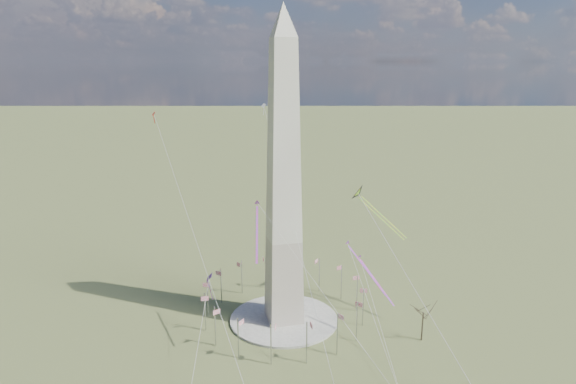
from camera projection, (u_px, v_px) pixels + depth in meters
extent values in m
plane|color=#556130|center=(284.00, 320.00, 171.56)|extent=(2000.00, 2000.00, 0.00)
cylinder|color=#BAB8AA|center=(284.00, 319.00, 171.47)|extent=(36.00, 36.00, 0.80)
pyramid|color=silver|center=(283.00, 19.00, 147.91)|extent=(9.90, 9.90, 10.00)
cylinder|color=#B0B3B6|center=(357.00, 294.00, 176.41)|extent=(0.36, 0.36, 13.00)
cube|color=red|center=(356.00, 278.00, 176.32)|extent=(2.40, 0.08, 1.50)
cylinder|color=#B0B3B6|center=(341.00, 283.00, 185.24)|extent=(0.36, 0.36, 13.00)
cube|color=red|center=(339.00, 268.00, 184.94)|extent=(2.25, 0.99, 1.50)
cylinder|color=#B0B3B6|center=(319.00, 275.00, 191.74)|extent=(0.36, 0.36, 13.00)
cube|color=red|center=(316.00, 261.00, 191.07)|extent=(1.75, 1.75, 1.50)
cylinder|color=#B0B3B6|center=(294.00, 272.00, 194.93)|extent=(0.36, 0.36, 13.00)
cube|color=red|center=(290.00, 258.00, 193.79)|extent=(0.99, 2.25, 1.50)
cylinder|color=#B0B3B6|center=(267.00, 272.00, 194.31)|extent=(0.36, 0.36, 13.00)
cube|color=red|center=(263.00, 260.00, 192.68)|extent=(0.08, 2.40, 1.50)
cylinder|color=#B0B3B6|center=(242.00, 277.00, 189.99)|extent=(0.36, 0.36, 13.00)
cube|color=red|center=(239.00, 265.00, 187.91)|extent=(0.99, 2.25, 1.50)
cylinder|color=#B0B3B6|center=(221.00, 286.00, 182.61)|extent=(0.36, 0.36, 13.00)
cube|color=red|center=(218.00, 273.00, 180.22)|extent=(1.75, 1.75, 1.50)
cylinder|color=#B0B3B6|center=(208.00, 298.00, 173.31)|extent=(0.36, 0.36, 13.00)
cube|color=red|center=(206.00, 285.00, 170.76)|extent=(2.25, 0.99, 1.50)
cylinder|color=#B0B3B6|center=(205.00, 312.00, 163.50)|extent=(0.36, 0.36, 13.00)
cube|color=red|center=(205.00, 299.00, 160.98)|extent=(2.40, 0.08, 1.50)
cylinder|color=#B0B3B6|center=(215.00, 326.00, 154.67)|extent=(0.36, 0.36, 13.00)
cube|color=red|center=(217.00, 312.00, 152.36)|extent=(2.25, 0.99, 1.50)
cylinder|color=#B0B3B6|center=(238.00, 338.00, 148.17)|extent=(0.36, 0.36, 13.00)
cube|color=red|center=(241.00, 322.00, 146.23)|extent=(1.75, 1.75, 1.50)
cylinder|color=#B0B3B6|center=(271.00, 344.00, 144.99)|extent=(0.36, 0.36, 13.00)
cube|color=red|center=(275.00, 327.00, 143.51)|extent=(0.99, 2.25, 1.50)
cylinder|color=#B0B3B6|center=(307.00, 343.00, 145.61)|extent=(0.36, 0.36, 13.00)
cube|color=red|center=(311.00, 325.00, 144.62)|extent=(0.08, 2.40, 1.50)
cylinder|color=#B0B3B6|center=(337.00, 335.00, 149.93)|extent=(0.36, 0.36, 13.00)
cube|color=red|center=(341.00, 317.00, 149.38)|extent=(0.99, 2.25, 1.50)
cylinder|color=#B0B3B6|center=(357.00, 322.00, 157.30)|extent=(0.36, 0.36, 13.00)
cube|color=red|center=(359.00, 304.00, 157.08)|extent=(1.75, 1.75, 1.50)
cylinder|color=#B0B3B6|center=(363.00, 307.00, 166.60)|extent=(0.36, 0.36, 13.00)
cube|color=red|center=(364.00, 291.00, 166.54)|extent=(2.25, 0.99, 1.50)
cylinder|color=#403827|center=(422.00, 326.00, 158.22)|extent=(0.44, 0.44, 9.44)
cube|color=yellow|center=(384.00, 217.00, 175.34)|extent=(11.79, 13.26, 12.13)
cube|color=yellow|center=(381.00, 218.00, 173.55)|extent=(11.79, 13.26, 12.13)
cube|color=#3F1666|center=(209.00, 277.00, 160.42)|extent=(2.10, 3.19, 2.47)
cube|color=#FB274A|center=(210.00, 289.00, 161.43)|extent=(1.99, 2.74, 8.55)
cube|color=#FB274A|center=(367.00, 270.00, 160.79)|extent=(6.74, 16.56, 10.95)
cube|color=#FB274A|center=(257.00, 233.00, 146.79)|extent=(4.43, 17.71, 11.28)
cube|color=#FB274A|center=(377.00, 282.00, 177.05)|extent=(6.22, 16.64, 10.90)
cube|color=red|center=(154.00, 114.00, 172.47)|extent=(1.04, 1.75, 1.51)
cube|color=red|center=(154.00, 119.00, 172.88)|extent=(0.66, 1.31, 3.46)
cube|color=silver|center=(264.00, 105.00, 197.19)|extent=(1.72, 1.51, 1.66)
cube|color=silver|center=(264.00, 110.00, 197.64)|extent=(0.31, 1.43, 3.81)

